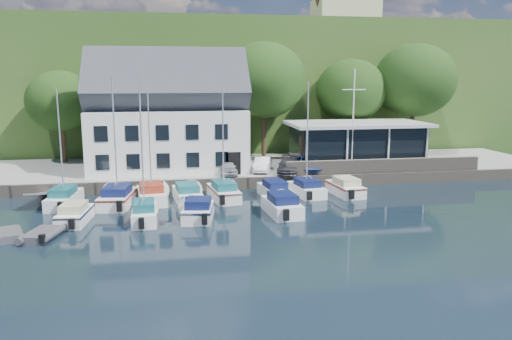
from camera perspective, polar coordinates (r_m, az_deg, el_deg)
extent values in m
plane|color=black|center=(32.21, 2.76, -6.43)|extent=(180.00, 180.00, 0.00)
cube|color=#989893|center=(48.87, -1.55, 0.07)|extent=(60.00, 13.00, 1.00)
cube|color=#6D6457|center=(42.56, -0.35, -1.51)|extent=(60.00, 0.30, 1.00)
cube|color=#2D501E|center=(92.34, -5.42, 9.66)|extent=(160.00, 75.00, 16.00)
cube|color=#546130|center=(101.37, -1.17, 14.40)|extent=(50.00, 30.00, 0.30)
cube|color=#6D6457|center=(46.12, 14.46, 0.49)|extent=(18.00, 0.50, 1.20)
imported|color=silver|center=(43.73, -3.29, 0.29)|extent=(1.56, 3.67, 1.24)
imported|color=silver|center=(45.15, 0.72, 0.66)|extent=(2.37, 4.10, 1.28)
imported|color=#313237|center=(44.50, 3.72, 0.50)|extent=(2.99, 4.76, 1.29)
imported|color=#2E438E|center=(45.62, 5.88, 0.79)|extent=(1.73, 4.15, 1.40)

